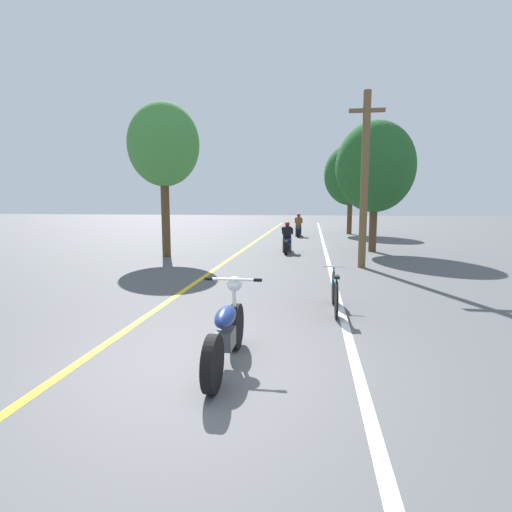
{
  "coord_description": "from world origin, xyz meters",
  "views": [
    {
      "loc": [
        1.31,
        -4.57,
        2.1
      ],
      "look_at": [
        0.07,
        4.21,
        0.9
      ],
      "focal_mm": 28.0,
      "sensor_mm": 36.0,
      "label": 1
    }
  ],
  "objects_px": {
    "roadside_tree_right_far": "(351,175)",
    "bicycle_parked": "(335,292)",
    "utility_pole": "(365,178)",
    "roadside_tree_left": "(163,146)",
    "motorcycle_rider_lead": "(287,241)",
    "motorcycle_rider_far": "(298,228)",
    "roadside_tree_right_near": "(375,167)",
    "motorcycle_foreground": "(226,331)"
  },
  "relations": [
    {
      "from": "utility_pole",
      "to": "motorcycle_foreground",
      "type": "bearing_deg",
      "value": -107.83
    },
    {
      "from": "roadside_tree_left",
      "to": "motorcycle_foreground",
      "type": "height_order",
      "value": "roadside_tree_left"
    },
    {
      "from": "roadside_tree_left",
      "to": "motorcycle_foreground",
      "type": "xyz_separation_m",
      "value": [
        4.53,
        -9.95,
        -3.75
      ]
    },
    {
      "from": "motorcycle_rider_lead",
      "to": "roadside_tree_right_far",
      "type": "bearing_deg",
      "value": 71.59
    },
    {
      "from": "roadside_tree_left",
      "to": "motorcycle_foreground",
      "type": "relative_size",
      "value": 2.88
    },
    {
      "from": "motorcycle_foreground",
      "to": "bicycle_parked",
      "type": "height_order",
      "value": "motorcycle_foreground"
    },
    {
      "from": "roadside_tree_right_far",
      "to": "motorcycle_foreground",
      "type": "distance_m",
      "value": 22.79
    },
    {
      "from": "utility_pole",
      "to": "motorcycle_rider_far",
      "type": "bearing_deg",
      "value": 101.96
    },
    {
      "from": "motorcycle_foreground",
      "to": "roadside_tree_right_near",
      "type": "bearing_deg",
      "value": 74.01
    },
    {
      "from": "roadside_tree_right_near",
      "to": "motorcycle_rider_lead",
      "type": "height_order",
      "value": "roadside_tree_right_near"
    },
    {
      "from": "roadside_tree_right_near",
      "to": "motorcycle_foreground",
      "type": "height_order",
      "value": "roadside_tree_right_near"
    },
    {
      "from": "utility_pole",
      "to": "roadside_tree_right_near",
      "type": "xyz_separation_m",
      "value": [
        0.95,
        4.35,
        0.71
      ]
    },
    {
      "from": "roadside_tree_right_near",
      "to": "motorcycle_rider_far",
      "type": "height_order",
      "value": "roadside_tree_right_near"
    },
    {
      "from": "utility_pole",
      "to": "motorcycle_rider_far",
      "type": "height_order",
      "value": "utility_pole"
    },
    {
      "from": "roadside_tree_right_far",
      "to": "roadside_tree_left",
      "type": "bearing_deg",
      "value": -123.16
    },
    {
      "from": "roadside_tree_right_near",
      "to": "motorcycle_rider_far",
      "type": "distance_m",
      "value": 8.49
    },
    {
      "from": "roadside_tree_right_far",
      "to": "utility_pole",
      "type": "bearing_deg",
      "value": -93.42
    },
    {
      "from": "roadside_tree_left",
      "to": "bicycle_parked",
      "type": "distance_m",
      "value": 10.07
    },
    {
      "from": "roadside_tree_right_near",
      "to": "motorcycle_foreground",
      "type": "distance_m",
      "value": 13.53
    },
    {
      "from": "motorcycle_rider_lead",
      "to": "motorcycle_rider_far",
      "type": "relative_size",
      "value": 0.97
    },
    {
      "from": "roadside_tree_right_far",
      "to": "motorcycle_rider_lead",
      "type": "height_order",
      "value": "roadside_tree_right_far"
    },
    {
      "from": "utility_pole",
      "to": "motorcycle_rider_far",
      "type": "xyz_separation_m",
      "value": [
        -2.44,
        11.52,
        -2.31
      ]
    },
    {
      "from": "bicycle_parked",
      "to": "roadside_tree_right_near",
      "type": "bearing_deg",
      "value": 77.86
    },
    {
      "from": "roadside_tree_right_far",
      "to": "bicycle_parked",
      "type": "bearing_deg",
      "value": -95.86
    },
    {
      "from": "motorcycle_foreground",
      "to": "bicycle_parked",
      "type": "distance_m",
      "value": 3.25
    },
    {
      "from": "utility_pole",
      "to": "motorcycle_foreground",
      "type": "relative_size",
      "value": 2.73
    },
    {
      "from": "utility_pole",
      "to": "roadside_tree_right_near",
      "type": "bearing_deg",
      "value": 77.63
    },
    {
      "from": "bicycle_parked",
      "to": "motorcycle_rider_lead",
      "type": "bearing_deg",
      "value": 99.4
    },
    {
      "from": "roadside_tree_right_far",
      "to": "bicycle_parked",
      "type": "xyz_separation_m",
      "value": [
        -1.99,
        -19.38,
        -3.49
      ]
    },
    {
      "from": "roadside_tree_left",
      "to": "bicycle_parked",
      "type": "relative_size",
      "value": 3.27
    },
    {
      "from": "utility_pole",
      "to": "roadside_tree_left",
      "type": "bearing_deg",
      "value": 167.28
    },
    {
      "from": "roadside_tree_left",
      "to": "roadside_tree_right_far",
      "type": "bearing_deg",
      "value": 56.84
    },
    {
      "from": "roadside_tree_right_near",
      "to": "roadside_tree_left",
      "type": "bearing_deg",
      "value": -161.57
    },
    {
      "from": "roadside_tree_left",
      "to": "motorcycle_rider_far",
      "type": "bearing_deg",
      "value": 64.28
    },
    {
      "from": "roadside_tree_right_near",
      "to": "bicycle_parked",
      "type": "distance_m",
      "value": 10.51
    },
    {
      "from": "motorcycle_rider_far",
      "to": "bicycle_parked",
      "type": "distance_m",
      "value": 17.02
    },
    {
      "from": "utility_pole",
      "to": "roadside_tree_left",
      "type": "relative_size",
      "value": 0.95
    },
    {
      "from": "roadside_tree_right_far",
      "to": "bicycle_parked",
      "type": "distance_m",
      "value": 19.8
    },
    {
      "from": "roadside_tree_right_near",
      "to": "motorcycle_rider_lead",
      "type": "relative_size",
      "value": 2.79
    },
    {
      "from": "motorcycle_foreground",
      "to": "utility_pole",
      "type": "bearing_deg",
      "value": 72.17
    },
    {
      "from": "utility_pole",
      "to": "bicycle_parked",
      "type": "distance_m",
      "value": 6.09
    },
    {
      "from": "roadside_tree_right_far",
      "to": "motorcycle_rider_far",
      "type": "distance_m",
      "value": 5.26
    }
  ]
}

